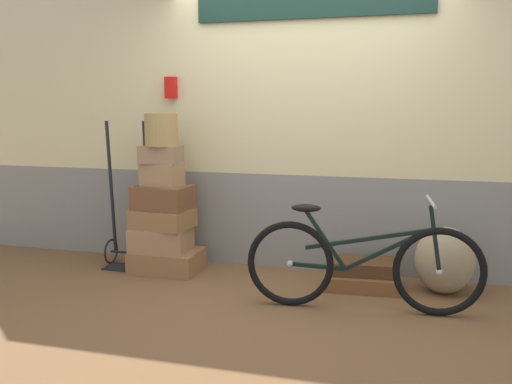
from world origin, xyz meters
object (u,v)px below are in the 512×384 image
at_px(suitcase_6, 362,281).
at_px(suitcase_1, 161,239).
at_px(suitcase_2, 163,219).
at_px(wicker_basket, 161,130).
at_px(burlap_sack, 445,260).
at_px(bicycle, 362,265).
at_px(suitcase_0, 167,260).
at_px(suitcase_5, 161,154).
at_px(suitcase_7, 363,267).
at_px(luggage_trolley, 129,231).
at_px(suitcase_4, 162,174).
at_px(suitcase_3, 164,197).

bearing_deg(suitcase_6, suitcase_1, 176.66).
bearing_deg(suitcase_2, suitcase_6, 5.62).
bearing_deg(wicker_basket, suitcase_2, -93.96).
relative_size(burlap_sack, bicycle, 0.32).
bearing_deg(burlap_sack, suitcase_0, -178.81).
bearing_deg(suitcase_5, burlap_sack, -2.87).
bearing_deg(suitcase_0, wicker_basket, 170.79).
xyz_separation_m(suitcase_7, luggage_trolley, (-2.18, 0.02, 0.17)).
bearing_deg(suitcase_5, suitcase_2, -66.86).
relative_size(wicker_basket, burlap_sack, 0.54).
height_order(suitcase_1, suitcase_2, suitcase_2).
distance_m(suitcase_2, luggage_trolley, 0.41).
height_order(suitcase_2, suitcase_4, suitcase_4).
height_order(suitcase_1, suitcase_7, suitcase_1).
xyz_separation_m(suitcase_7, bicycle, (0.03, -0.55, 0.17)).
bearing_deg(suitcase_5, suitcase_7, -3.48).
relative_size(suitcase_3, suitcase_4, 1.42).
distance_m(suitcase_2, suitcase_7, 1.83).
bearing_deg(luggage_trolley, wicker_basket, -6.74).
bearing_deg(suitcase_2, suitcase_1, -173.95).
relative_size(suitcase_1, suitcase_7, 0.96).
distance_m(suitcase_5, wicker_basket, 0.22).
distance_m(suitcase_0, suitcase_4, 0.80).
bearing_deg(suitcase_3, suitcase_1, -108.90).
xyz_separation_m(wicker_basket, burlap_sack, (2.44, 0.05, -1.02)).
distance_m(suitcase_3, bicycle, 1.94).
xyz_separation_m(wicker_basket, bicycle, (1.83, -0.52, -0.95)).
relative_size(suitcase_2, suitcase_7, 0.96).
bearing_deg(wicker_basket, suitcase_0, -9.15).
distance_m(wicker_basket, luggage_trolley, 1.02).
xyz_separation_m(suitcase_2, suitcase_3, (-0.00, 0.04, 0.19)).
bearing_deg(suitcase_5, bicycle, -19.90).
bearing_deg(suitcase_7, suitcase_6, -97.68).
relative_size(suitcase_6, bicycle, 0.36).
distance_m(luggage_trolley, burlap_sack, 2.82).
height_order(suitcase_2, suitcase_7, suitcase_2).
height_order(luggage_trolley, burlap_sack, luggage_trolley).
height_order(suitcase_5, bicycle, suitcase_5).
height_order(suitcase_0, suitcase_1, suitcase_1).
bearing_deg(suitcase_2, wicker_basket, 91.73).
xyz_separation_m(suitcase_2, suitcase_7, (1.80, 0.03, -0.32)).
relative_size(suitcase_4, suitcase_5, 1.00).
relative_size(suitcase_5, bicycle, 0.20).
distance_m(suitcase_5, suitcase_6, 2.09).
height_order(suitcase_7, luggage_trolley, luggage_trolley).
relative_size(suitcase_0, bicycle, 0.35).
xyz_separation_m(suitcase_4, suitcase_6, (1.81, -0.03, -0.83)).
xyz_separation_m(suitcase_4, burlap_sack, (2.46, 0.03, -0.62)).
xyz_separation_m(suitcase_3, burlap_sack, (2.45, 0.02, -0.41)).
relative_size(suitcase_4, bicycle, 0.20).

